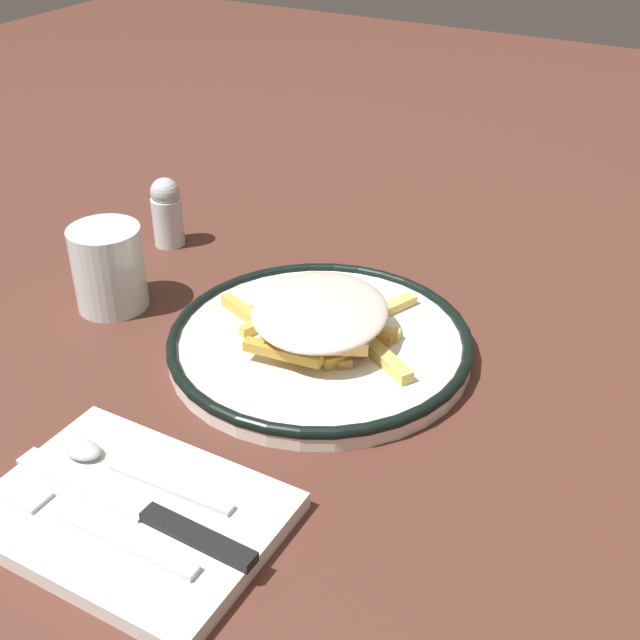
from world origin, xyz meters
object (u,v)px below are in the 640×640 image
object	(u,v)px
fork	(89,525)
water_glass	(109,268)
fries_heap	(322,316)
napkin	(132,515)
plate	(320,343)
knife	(151,515)
salt_shaker	(167,212)
spoon	(117,464)

from	to	relation	value
fork	water_glass	distance (m)	0.32
fries_heap	napkin	size ratio (longest dim) A/B	1.05
napkin	water_glass	size ratio (longest dim) A/B	2.41
plate	knife	world-z (taller)	same
knife	water_glass	size ratio (longest dim) A/B	2.46
water_glass	napkin	bearing A→B (deg)	-136.74
plate	water_glass	world-z (taller)	water_glass
plate	napkin	bearing A→B (deg)	176.94
plate	knife	size ratio (longest dim) A/B	1.34
water_glass	fork	bearing A→B (deg)	-141.74
salt_shaker	plate	bearing A→B (deg)	-113.33
water_glass	fries_heap	bearing A→B (deg)	-82.50
napkin	spoon	distance (m)	0.05
fries_heap	spoon	distance (m)	0.23
fork	water_glass	size ratio (longest dim) A/B	2.06
fries_heap	salt_shaker	bearing A→B (deg)	67.37
fork	knife	xyz separation A→B (m)	(0.03, -0.03, 0.00)
plate	fries_heap	distance (m)	0.03
napkin	knife	distance (m)	0.02
knife	fork	bearing A→B (deg)	131.38
spoon	fork	bearing A→B (deg)	-157.61
plate	napkin	world-z (taller)	plate
napkin	fork	distance (m)	0.03
fries_heap	knife	bearing A→B (deg)	-178.74
fork	knife	world-z (taller)	knife
knife	salt_shaker	distance (m)	0.45
plate	knife	bearing A→B (deg)	-178.75
water_glass	salt_shaker	world-z (taller)	water_glass
knife	napkin	bearing A→B (deg)	88.05
spoon	salt_shaker	distance (m)	0.40
fork	spoon	bearing A→B (deg)	22.39
plate	water_glass	bearing A→B (deg)	96.54
salt_shaker	water_glass	bearing A→B (deg)	-165.66
spoon	salt_shaker	xyz separation A→B (m)	(0.34, 0.21, 0.02)
fries_heap	salt_shaker	xyz separation A→B (m)	(0.11, 0.26, 0.00)
napkin	water_glass	distance (m)	0.31
fries_heap	spoon	world-z (taller)	fries_heap
spoon	plate	bearing A→B (deg)	-12.16
water_glass	spoon	bearing A→B (deg)	-138.23
napkin	salt_shaker	size ratio (longest dim) A/B	2.55
fries_heap	napkin	distance (m)	0.26
plate	fries_heap	xyz separation A→B (m)	(0.00, 0.00, 0.03)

